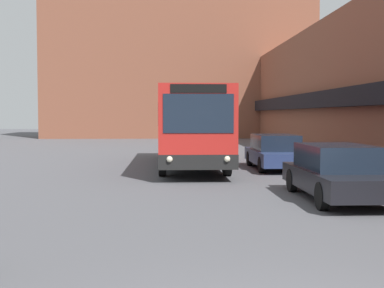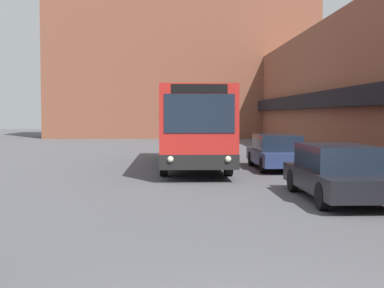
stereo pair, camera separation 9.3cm
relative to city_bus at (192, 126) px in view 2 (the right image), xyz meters
The scene contains 5 objects.
building_row_right 11.97m from the city_bus, 30.33° to the left, with size 5.50×60.00×7.61m.
building_backdrop_far 31.49m from the city_bus, 89.60° to the left, with size 26.00×8.00×16.45m.
city_bus is the anchor object (origin of this frame).
parked_car_front 9.76m from the city_bus, 69.41° to the right, with size 1.87×4.80×1.43m.
parked_car_middle 3.76m from the city_bus, 19.09° to the right, with size 1.87×4.76×1.40m.
Camera 2 is at (-1.13, -4.70, 2.21)m, focal length 50.00 mm.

